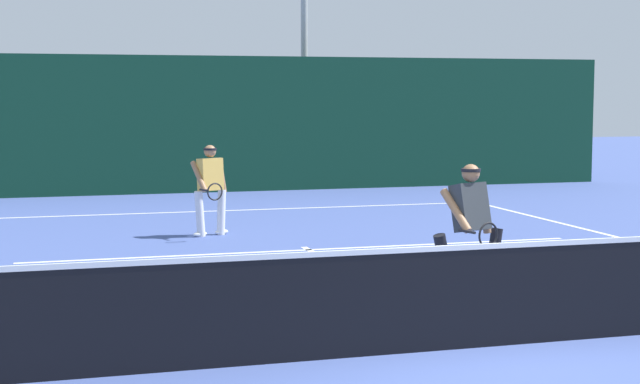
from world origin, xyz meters
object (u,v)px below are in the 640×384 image
at_px(player_near, 470,225).
at_px(tennis_ball, 305,266).
at_px(tennis_ball_extra, 354,262).
at_px(player_far, 210,186).

distance_m(player_near, tennis_ball, 2.91).
xyz_separation_m(player_near, tennis_ball_extra, (-0.61, 2.50, -0.84)).
bearing_deg(player_near, player_far, -89.08).
bearing_deg(player_far, player_near, 88.01).
bearing_deg(tennis_ball_extra, tennis_ball, -174.94).
relative_size(player_near, tennis_ball_extra, 24.10).
height_order(player_far, tennis_ball, player_far).
bearing_deg(player_far, tennis_ball, 80.29).
xyz_separation_m(tennis_ball, tennis_ball_extra, (0.75, 0.07, 0.00)).
bearing_deg(player_near, tennis_ball, -79.34).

